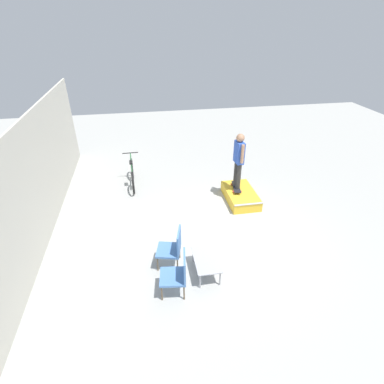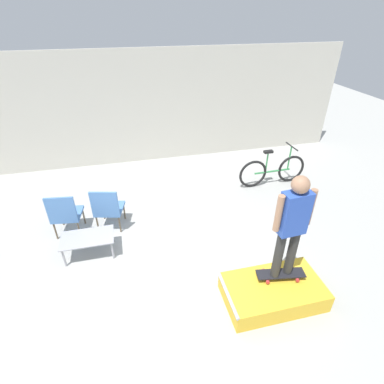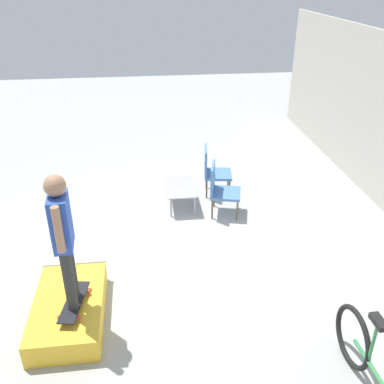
{
  "view_description": "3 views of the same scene",
  "coord_description": "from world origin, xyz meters",
  "views": [
    {
      "loc": [
        -5.84,
        1.85,
        4.92
      ],
      "look_at": [
        0.51,
        0.73,
        1.11
      ],
      "focal_mm": 28.0,
      "sensor_mm": 36.0,
      "label": 1
    },
    {
      "loc": [
        -0.3,
        -3.65,
        3.87
      ],
      "look_at": [
        0.74,
        0.64,
        1.1
      ],
      "focal_mm": 28.0,
      "sensor_mm": 36.0,
      "label": 2
    },
    {
      "loc": [
        5.85,
        0.07,
        3.98
      ],
      "look_at": [
        0.46,
        0.73,
        1.11
      ],
      "focal_mm": 40.0,
      "sensor_mm": 36.0,
      "label": 3
    }
  ],
  "objects": [
    {
      "name": "bicycle",
      "position": [
        3.19,
        2.27,
        0.38
      ],
      "size": [
        1.76,
        0.52,
        0.99
      ],
      "rotation": [
        0.0,
        0.0,
        0.03
      ],
      "color": "black",
      "rests_on": "ground_plane"
    },
    {
      "name": "patio_chair_right",
      "position": [
        -0.77,
        1.39,
        0.51
      ],
      "size": [
        0.63,
        0.63,
        0.95
      ],
      "rotation": [
        0.0,
        0.0,
        2.9
      ],
      "color": "brown",
      "rests_on": "ground_plane"
    },
    {
      "name": "ground_plane",
      "position": [
        0.0,
        0.0,
        0.0
      ],
      "size": [
        24.0,
        24.0,
        0.0
      ],
      "primitive_type": "plane",
      "color": "#A8A8A3"
    },
    {
      "name": "skateboard_on_ramp",
      "position": [
        1.76,
        -0.86,
        0.4
      ],
      "size": [
        0.76,
        0.34,
        0.07
      ],
      "rotation": [
        0.0,
        0.0,
        -0.16
      ],
      "color": "black",
      "rests_on": "skate_ramp_box"
    },
    {
      "name": "coffee_table",
      "position": [
        -1.15,
        0.71,
        0.35
      ],
      "size": [
        0.91,
        0.53,
        0.39
      ],
      "color": "#9E9EA3",
      "rests_on": "ground_plane"
    },
    {
      "name": "person_skater",
      "position": [
        1.76,
        -0.86,
        1.4
      ],
      "size": [
        0.57,
        0.24,
        1.68
      ],
      "rotation": [
        0.0,
        0.0,
        0.07
      ],
      "color": "#2D2D2D",
      "rests_on": "skateboard_on_ramp"
    },
    {
      "name": "patio_chair_left",
      "position": [
        -1.56,
        1.39,
        0.51
      ],
      "size": [
        0.59,
        0.59,
        0.95
      ],
      "rotation": [
        0.0,
        0.0,
        3.01
      ],
      "color": "brown",
      "rests_on": "ground_plane"
    },
    {
      "name": "skate_ramp_box",
      "position": [
        1.62,
        -0.97,
        0.16
      ],
      "size": [
        1.5,
        0.85,
        0.34
      ],
      "color": "gold",
      "rests_on": "ground_plane"
    },
    {
      "name": "house_wall_back",
      "position": [
        0.0,
        4.42,
        1.5
      ],
      "size": [
        12.0,
        0.06,
        3.0
      ],
      "color": "beige",
      "rests_on": "ground_plane"
    }
  ]
}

